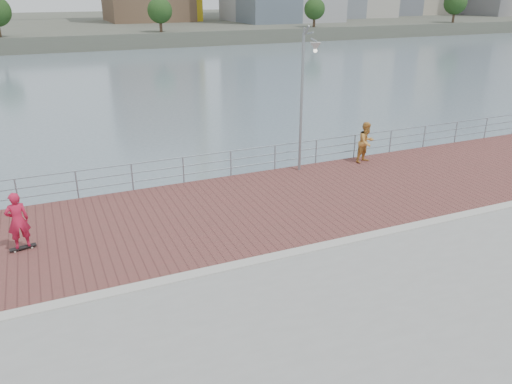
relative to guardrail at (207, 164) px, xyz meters
name	(u,v)px	position (x,y,z in m)	size (l,w,h in m)	color
water	(282,312)	(0.00, -7.00, -2.69)	(400.00, 400.00, 0.00)	slate
brick_lane	(238,210)	(0.00, -3.40, -0.68)	(40.00, 6.80, 0.02)	brown
curb	(283,255)	(0.00, -7.00, -0.66)	(40.00, 0.40, 0.06)	#B7B5AD
far_shore	(54,26)	(0.00, 115.50, -1.44)	(320.00, 95.00, 2.50)	#4C5142
guardrail	(207,164)	(0.00, 0.00, 0.00)	(39.06, 0.06, 1.13)	#8C9EA8
street_lamp	(307,77)	(4.02, -0.92, 3.41)	(0.42, 1.22, 5.77)	gray
skateboard	(23,247)	(-7.07, -3.52, -0.60)	(0.78, 0.32, 0.09)	black
skateboarder	(18,220)	(-7.07, -3.52, 0.30)	(0.65, 0.42, 1.77)	red
bystander	(366,142)	(7.28, -0.74, 0.25)	(0.90, 0.70, 1.85)	#CB8C3B
shoreline_trees	(99,9)	(5.13, 70.00, 3.63)	(144.65, 5.09, 6.79)	#473323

